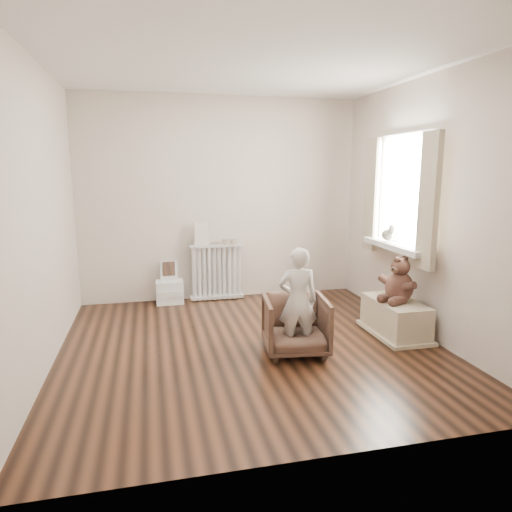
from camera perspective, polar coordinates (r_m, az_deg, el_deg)
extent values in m
cube|color=black|center=(4.52, -0.56, -11.17)|extent=(3.60, 3.60, 0.01)
cube|color=white|center=(4.28, -0.63, 23.08)|extent=(3.60, 3.60, 0.01)
cube|color=beige|center=(5.97, -4.40, 7.04)|extent=(3.60, 0.02, 2.60)
cube|color=beige|center=(2.49, 8.48, 1.67)|extent=(3.60, 0.02, 2.60)
cube|color=beige|center=(4.20, -25.40, 4.44)|extent=(0.02, 3.60, 2.60)
cube|color=beige|center=(4.92, 20.43, 5.59)|extent=(0.02, 3.60, 2.60)
cube|color=white|center=(5.14, 18.32, 7.60)|extent=(0.03, 0.90, 1.10)
cube|color=silver|center=(5.16, 17.08, 1.18)|extent=(0.22, 1.10, 0.06)
cube|color=#B9AC8D|center=(4.61, 20.79, 6.38)|extent=(0.06, 0.26, 1.30)
cube|color=#B9AC8D|center=(5.59, 14.26, 7.41)|extent=(0.06, 0.26, 1.30)
cube|color=silver|center=(5.97, -4.93, -1.80)|extent=(0.69, 0.13, 0.73)
cube|color=beige|center=(5.86, -6.84, 2.76)|extent=(0.18, 0.02, 0.29)
cylinder|color=#A59E8C|center=(5.92, -3.80, 1.77)|extent=(0.11, 0.11, 0.06)
cylinder|color=#A59E8C|center=(5.94, -2.72, 1.77)|extent=(0.10, 0.10, 0.06)
cube|color=silver|center=(5.91, -10.78, -3.22)|extent=(0.34, 0.24, 0.54)
imported|color=#4E3527|center=(4.29, 4.98, -8.60)|extent=(0.64, 0.66, 0.54)
imported|color=silver|center=(4.17, 5.25, -5.61)|extent=(0.39, 0.28, 0.99)
cube|color=beige|center=(4.97, 17.01, -7.14)|extent=(0.41, 0.77, 0.36)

